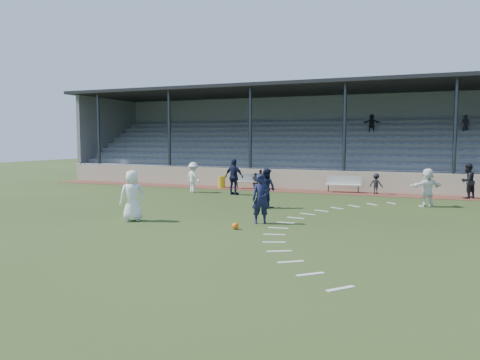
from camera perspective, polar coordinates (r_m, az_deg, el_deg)
name	(u,v)px	position (r m, az deg, el deg)	size (l,w,h in m)	color
ground	(216,218)	(18.56, -2.91, -4.63)	(90.00, 90.00, 0.00)	#293C18
cinder_track	(290,191)	(28.33, 6.10, -1.29)	(34.00, 2.00, 0.02)	#592D23
retaining_wall	(295,179)	(29.28, 6.67, 0.07)	(34.00, 0.18, 1.20)	#C0B094
bench_left	(252,180)	(29.24, 1.44, 0.06)	(2.00, 1.20, 0.95)	beige
bench_right	(344,182)	(27.88, 12.52, -0.30)	(2.03, 0.67, 0.95)	beige
trash_bin	(222,182)	(29.75, -2.25, -0.24)	(0.46, 0.46, 0.74)	gold
football	(235,226)	(16.20, -0.58, -5.62)	(0.23, 0.23, 0.23)	orange
player_white_lead	(132,196)	(18.17, -12.98, -1.87)	(0.95, 0.62, 1.94)	white
player_navy_lead	(261,199)	(17.16, 2.57, -2.33)	(0.67, 0.44, 1.83)	#131635
player_navy_mid	(267,188)	(21.17, 3.26, -0.99)	(0.87, 0.68, 1.79)	#131635
player_white_wing	(193,177)	(27.37, -5.70, 0.32)	(1.14, 0.65, 1.76)	white
player_navy_wing	(234,177)	(26.04, -0.72, 0.37)	(1.17, 0.49, 2.00)	#131635
player_white_back	(427,187)	(23.12, 21.88, -0.85)	(1.65, 0.53, 1.78)	white
official	(467,181)	(27.09, 25.99, -0.10)	(0.89, 0.69, 1.82)	black
sub_left_near	(255,181)	(29.09, 1.88, -0.09)	(0.37, 0.24, 1.00)	black
sub_left_far	(261,179)	(28.91, 2.55, 0.08)	(0.71, 0.29, 1.20)	black
sub_right	(376,184)	(27.41, 16.26, -0.44)	(0.75, 0.43, 1.16)	black
grandstand	(313,152)	(33.75, 8.84, 3.41)	(34.60, 9.00, 6.61)	gray
penalty_arc	(319,225)	(17.25, 9.65, -5.41)	(3.89, 14.63, 0.01)	silver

